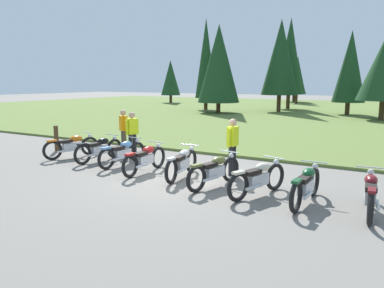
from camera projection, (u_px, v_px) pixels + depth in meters
name	position (u px, v px, depth m)	size (l,w,h in m)	color
ground_plane	(182.00, 178.00, 10.58)	(140.00, 140.00, 0.00)	slate
grass_moorland	(332.00, 113.00, 32.31)	(80.00, 44.00, 0.10)	#5B7033
forest_treeline	(346.00, 64.00, 34.21)	(44.01, 26.88, 9.00)	#47331E
motorcycle_orange	(72.00, 146.00, 13.36)	(0.90, 2.01, 0.88)	black
motorcycle_black	(99.00, 149.00, 12.76)	(0.62, 2.10, 0.88)	black
motorcycle_sky_blue	(123.00, 152.00, 12.07)	(0.62, 2.10, 0.88)	black
motorcycle_red	(145.00, 158.00, 11.13)	(0.62, 2.10, 0.88)	black
motorcycle_silver	(182.00, 163.00, 10.54)	(0.63, 2.10, 0.88)	black
motorcycle_olive	(215.00, 170.00, 9.62)	(0.73, 2.07, 0.88)	black
motorcycle_cream	(258.00, 178.00, 8.86)	(0.88, 2.02, 0.88)	black
motorcycle_british_green	(306.00, 185.00, 8.27)	(0.62, 2.10, 0.88)	black
motorcycle_maroon	(370.00, 193.00, 7.66)	(0.62, 2.10, 0.88)	black
rider_checking_bike	(124.00, 129.00, 14.13)	(0.49, 0.37, 1.67)	#4C4233
rider_with_back_turned	(132.00, 132.00, 13.15)	(0.30, 0.54, 1.67)	black
rider_in_hivis_vest	(233.00, 143.00, 10.76)	(0.24, 0.55, 1.67)	black
trail_marker_post	(56.00, 138.00, 14.63)	(0.12, 0.12, 1.01)	#47331E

